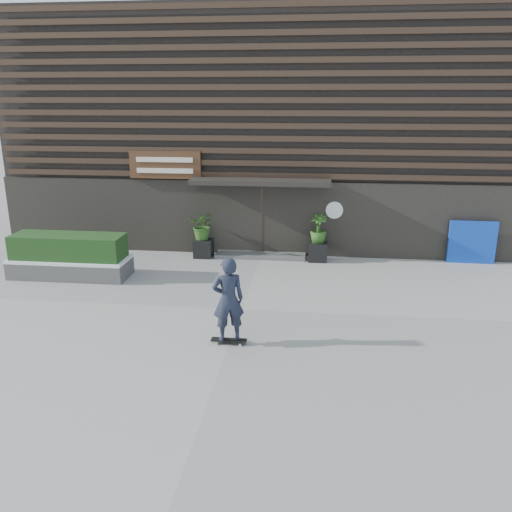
# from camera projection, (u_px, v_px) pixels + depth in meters

# --- Properties ---
(ground) EXTENTS (80.00, 80.00, 0.00)m
(ground) POSITION_uv_depth(u_px,v_px,m) (241.00, 309.00, 13.29)
(ground) COLOR #9B9993
(ground) RESTS_ON ground
(entrance_step) EXTENTS (3.00, 0.80, 0.12)m
(entrance_step) POSITION_uv_depth(u_px,v_px,m) (261.00, 255.00, 17.64)
(entrance_step) COLOR #51514F
(entrance_step) RESTS_ON ground
(planter_pot_left) EXTENTS (0.60, 0.60, 0.60)m
(planter_pot_left) POSITION_uv_depth(u_px,v_px,m) (204.00, 248.00, 17.59)
(planter_pot_left) COLOR black
(planter_pot_left) RESTS_ON ground
(bamboo_left) EXTENTS (0.86, 0.75, 0.96)m
(bamboo_left) POSITION_uv_depth(u_px,v_px,m) (203.00, 225.00, 17.36)
(bamboo_left) COLOR #2D591E
(bamboo_left) RESTS_ON planter_pot_left
(planter_pot_right) EXTENTS (0.60, 0.60, 0.60)m
(planter_pot_right) POSITION_uv_depth(u_px,v_px,m) (318.00, 252.00, 17.18)
(planter_pot_right) COLOR black
(planter_pot_right) RESTS_ON ground
(bamboo_right) EXTENTS (0.54, 0.54, 0.96)m
(bamboo_right) POSITION_uv_depth(u_px,v_px,m) (318.00, 229.00, 16.95)
(bamboo_right) COLOR #2D591E
(bamboo_right) RESTS_ON planter_pot_right
(raised_bed) EXTENTS (3.50, 1.20, 0.50)m
(raised_bed) POSITION_uv_depth(u_px,v_px,m) (71.00, 268.00, 15.69)
(raised_bed) COLOR #464644
(raised_bed) RESTS_ON ground
(snow_layer) EXTENTS (3.50, 1.20, 0.08)m
(snow_layer) POSITION_uv_depth(u_px,v_px,m) (70.00, 259.00, 15.61)
(snow_layer) COLOR white
(snow_layer) RESTS_ON raised_bed
(hedge) EXTENTS (3.30, 1.00, 0.70)m
(hedge) POSITION_uv_depth(u_px,v_px,m) (68.00, 246.00, 15.49)
(hedge) COLOR #183814
(hedge) RESTS_ON snow_layer
(blue_tarp) EXTENTS (1.48, 0.15, 1.38)m
(blue_tarp) POSITION_uv_depth(u_px,v_px,m) (472.00, 242.00, 16.81)
(blue_tarp) COLOR #0D36AD
(blue_tarp) RESTS_ON ground
(building) EXTENTS (18.00, 11.00, 8.00)m
(building) POSITION_uv_depth(u_px,v_px,m) (274.00, 126.00, 21.60)
(building) COLOR black
(building) RESTS_ON ground
(skateboarder) EXTENTS (0.79, 0.64, 1.96)m
(skateboarder) POSITION_uv_depth(u_px,v_px,m) (228.00, 300.00, 11.15)
(skateboarder) COLOR black
(skateboarder) RESTS_ON ground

